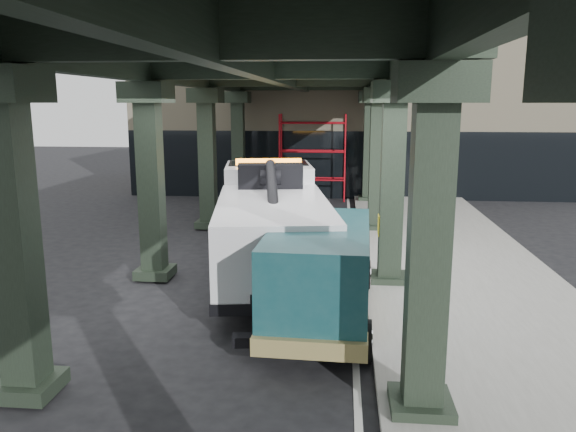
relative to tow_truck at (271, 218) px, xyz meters
The scene contains 8 objects.
ground 3.43m from the tow_truck, 80.83° to the right, with size 90.00×90.00×0.00m, color black.
sidewalk 5.29m from the tow_truck, 11.97° to the right, with size 5.00×40.00×0.15m, color gray.
lane_stripe 2.84m from the tow_truck, 25.76° to the right, with size 0.12×38.00×0.01m, color silver.
viaduct 4.13m from the tow_truck, 84.95° to the right, with size 7.40×32.00×6.40m.
building 17.31m from the tow_truck, 81.63° to the left, with size 22.00×10.00×8.00m, color #C6B793.
scaffolding 11.61m from the tow_truck, 87.56° to the left, with size 3.08×0.88×4.00m.
tow_truck is the anchor object (origin of this frame).
towed_van 3.93m from the tow_truck, 67.64° to the right, with size 2.28×5.29×2.11m.
Camera 1 is at (1.40, -11.61, 4.50)m, focal length 35.00 mm.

